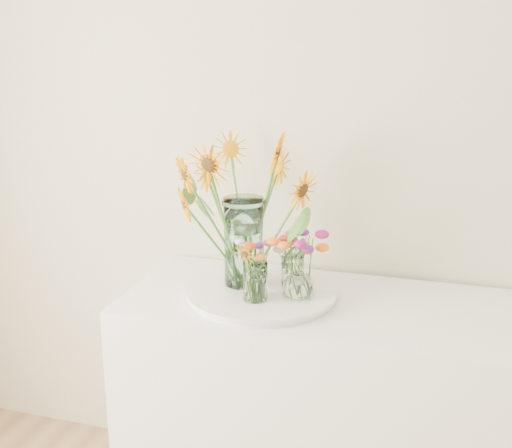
% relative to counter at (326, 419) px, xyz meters
% --- Properties ---
extents(counter, '(1.40, 0.60, 0.90)m').
position_rel_counter_xyz_m(counter, '(0.00, 0.00, 0.00)').
color(counter, white).
rests_on(counter, ground_plane).
extents(tray, '(0.49, 0.49, 0.02)m').
position_rel_counter_xyz_m(tray, '(-0.23, -0.03, 0.46)').
color(tray, white).
rests_on(tray, counter).
extents(mason_jar, '(0.17, 0.17, 0.31)m').
position_rel_counter_xyz_m(mason_jar, '(-0.31, 0.01, 0.63)').
color(mason_jar, '#A7DBCA').
rests_on(mason_jar, tray).
extents(sunflower_bouquet, '(0.98, 0.98, 0.57)m').
position_rel_counter_xyz_m(sunflower_bouquet, '(-0.31, 0.01, 0.76)').
color(sunflower_bouquet, '#F59905').
rests_on(sunflower_bouquet, tray).
extents(small_vase_a, '(0.08, 0.08, 0.14)m').
position_rel_counter_xyz_m(small_vase_a, '(-0.23, -0.12, 0.54)').
color(small_vase_a, white).
rests_on(small_vase_a, tray).
extents(wildflower_posy_a, '(0.19, 0.19, 0.23)m').
position_rel_counter_xyz_m(wildflower_posy_a, '(-0.23, -0.12, 0.59)').
color(wildflower_posy_a, orange).
rests_on(wildflower_posy_a, tray).
extents(small_vase_b, '(0.11, 0.11, 0.15)m').
position_rel_counter_xyz_m(small_vase_b, '(-0.10, -0.05, 0.55)').
color(small_vase_b, white).
rests_on(small_vase_b, tray).
extents(wildflower_posy_b, '(0.22, 0.22, 0.24)m').
position_rel_counter_xyz_m(wildflower_posy_b, '(-0.10, -0.05, 0.59)').
color(wildflower_posy_b, orange).
rests_on(wildflower_posy_b, tray).
extents(small_vase_c, '(0.08, 0.08, 0.11)m').
position_rel_counter_xyz_m(small_vase_c, '(-0.15, 0.05, 0.53)').
color(small_vase_c, white).
rests_on(small_vase_c, tray).
extents(wildflower_posy_c, '(0.20, 0.20, 0.20)m').
position_rel_counter_xyz_m(wildflower_posy_c, '(-0.15, 0.05, 0.58)').
color(wildflower_posy_c, orange).
rests_on(wildflower_posy_c, tray).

